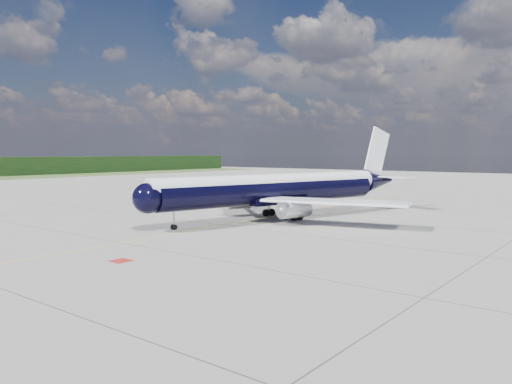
{
  "coord_description": "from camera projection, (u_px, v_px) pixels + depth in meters",
  "views": [
    {
      "loc": [
        40.34,
        -34.78,
        8.89
      ],
      "look_at": [
        2.72,
        13.07,
        4.0
      ],
      "focal_mm": 35.0,
      "sensor_mm": 36.0,
      "label": 1
    }
  ],
  "objects": [
    {
      "name": "red_marking",
      "position": [
        121.0,
        261.0,
        40.79
      ],
      "size": [
        1.6,
        1.6,
        0.01
      ],
      "primitive_type": "cube",
      "color": "maroon",
      "rests_on": "ground"
    },
    {
      "name": "taxiway_centerline",
      "position": [
        292.0,
        213.0,
        72.41
      ],
      "size": [
        0.16,
        160.0,
        0.01
      ],
      "primitive_type": "cube",
      "color": "yellow",
      "rests_on": "ground"
    },
    {
      "name": "ground",
      "position": [
        310.0,
        210.0,
        76.33
      ],
      "size": [
        320.0,
        320.0,
        0.0
      ],
      "primitive_type": "plane",
      "color": "gray",
      "rests_on": "ground"
    },
    {
      "name": "main_airliner",
      "position": [
        282.0,
        189.0,
        66.67
      ],
      "size": [
        35.49,
        43.92,
        12.87
      ],
      "rotation": [
        0.0,
        0.0,
        -0.25
      ],
      "color": "black",
      "rests_on": "ground"
    }
  ]
}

